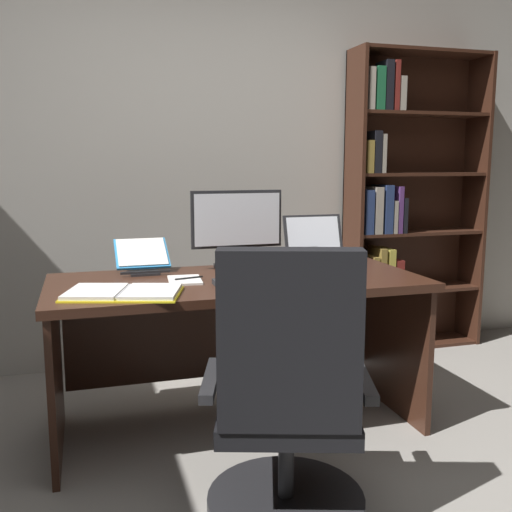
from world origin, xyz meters
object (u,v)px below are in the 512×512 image
(desk, at_px, (234,315))
(reading_stand_with_book, at_px, (142,256))
(office_chair, at_px, (288,409))
(pen, at_px, (189,278))
(notepad, at_px, (185,280))
(computer_mouse, at_px, (321,276))
(keyboard, at_px, (260,282))
(monitor, at_px, (237,229))
(bookshelf, at_px, (399,210))
(laptop, at_px, (321,254))
(open_binder, at_px, (123,292))

(desk, height_order, reading_stand_with_book, reading_stand_with_book)
(office_chair, height_order, pen, office_chair)
(notepad, bearing_deg, computer_mouse, -15.00)
(office_chair, xyz_separation_m, pen, (-0.20, 0.81, 0.33))
(desk, relative_size, keyboard, 4.20)
(computer_mouse, xyz_separation_m, reading_stand_with_book, (-0.78, 0.49, 0.06))
(monitor, bearing_deg, office_chair, -95.10)
(computer_mouse, relative_size, notepad, 0.50)
(bookshelf, xyz_separation_m, notepad, (-1.65, -0.92, -0.22))
(office_chair, relative_size, keyboard, 2.45)
(desk, relative_size, notepad, 8.40)
(laptop, xyz_separation_m, keyboard, (-0.48, -0.43, -0.04))
(notepad, bearing_deg, laptop, 18.23)
(computer_mouse, bearing_deg, reading_stand_with_book, 148.00)
(bookshelf, distance_m, office_chair, 2.31)
(bookshelf, distance_m, keyboard, 1.74)
(bookshelf, xyz_separation_m, open_binder, (-1.95, -1.14, -0.21))
(office_chair, xyz_separation_m, notepad, (-0.22, 0.81, 0.32))
(open_binder, xyz_separation_m, notepad, (0.29, 0.22, -0.01))
(open_binder, bearing_deg, notepad, 53.04)
(monitor, xyz_separation_m, keyboard, (0.00, -0.42, -0.19))
(monitor, distance_m, open_binder, 0.79)
(pen, bearing_deg, open_binder, -145.51)
(office_chair, bearing_deg, pen, 121.81)
(desk, relative_size, reading_stand_with_book, 5.99)
(office_chair, relative_size, computer_mouse, 9.88)
(bookshelf, height_order, office_chair, bookshelf)
(desk, distance_m, office_chair, 0.89)
(keyboard, distance_m, pen, 0.34)
(keyboard, xyz_separation_m, open_binder, (-0.61, -0.05, -0.00))
(computer_mouse, bearing_deg, keyboard, 180.00)
(monitor, bearing_deg, computer_mouse, -54.29)
(bookshelf, bearing_deg, desk, -148.76)
(desk, height_order, monitor, monitor)
(office_chair, xyz_separation_m, monitor, (0.09, 1.06, 0.52))
(office_chair, bearing_deg, open_binder, 148.88)
(reading_stand_with_book, relative_size, notepad, 1.40)
(desk, distance_m, keyboard, 0.33)
(keyboard, distance_m, notepad, 0.36)
(desk, relative_size, monitor, 3.68)
(monitor, distance_m, keyboard, 0.46)
(open_binder, bearing_deg, keyboard, 21.44)
(keyboard, bearing_deg, bookshelf, 39.15)
(office_chair, relative_size, laptop, 2.99)
(notepad, bearing_deg, pen, 0.00)
(computer_mouse, height_order, notepad, computer_mouse)
(desk, height_order, office_chair, office_chair)
(bookshelf, xyz_separation_m, reading_stand_with_book, (-1.82, -0.60, -0.15))
(laptop, relative_size, pen, 2.46)
(laptop, distance_m, reading_stand_with_book, 0.96)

